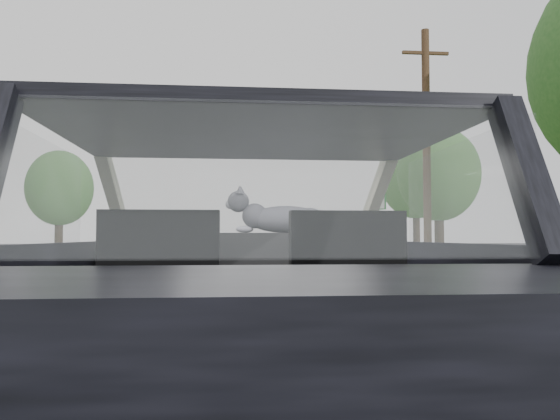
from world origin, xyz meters
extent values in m
cube|color=black|center=(0.00, 0.00, 0.72)|extent=(1.80, 4.00, 1.45)
cube|color=black|center=(0.00, 0.62, 0.85)|extent=(1.58, 0.45, 0.30)
cube|color=black|center=(-0.40, -0.29, 0.88)|extent=(0.50, 0.72, 0.42)
cube|color=black|center=(0.40, -0.29, 0.88)|extent=(0.50, 0.72, 0.42)
torus|color=black|center=(-0.40, 0.33, 0.92)|extent=(0.36, 0.36, 0.04)
ellipsoid|color=slate|center=(0.23, 0.60, 1.09)|extent=(0.67, 0.30, 0.29)
cube|color=gray|center=(4.30, 10.00, 0.58)|extent=(0.05, 90.00, 0.32)
imported|color=#B1B8C6|center=(-1.30, 20.05, 0.72)|extent=(2.07, 4.49, 1.44)
cube|color=#156D23|center=(5.94, 18.85, 1.34)|extent=(0.43, 1.06, 2.69)
cylinder|color=#503122|center=(6.27, 14.25, 3.86)|extent=(0.31, 0.31, 7.72)
camera|label=1|loc=(-0.11, -2.73, 0.98)|focal=35.00mm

